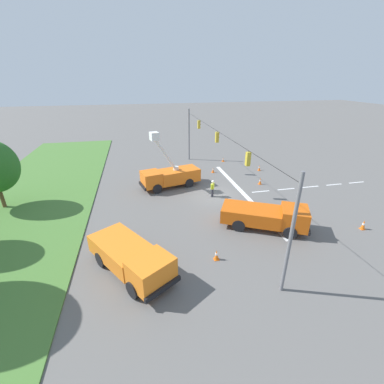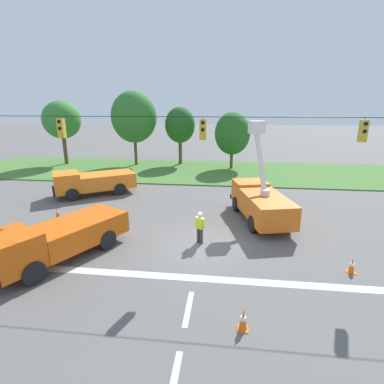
# 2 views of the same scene
# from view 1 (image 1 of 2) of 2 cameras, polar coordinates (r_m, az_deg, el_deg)

# --- Properties ---
(ground_plane) EXTENTS (200.00, 200.00, 0.00)m
(ground_plane) POSITION_cam_1_polar(r_m,az_deg,el_deg) (26.43, 5.09, -0.86)
(ground_plane) COLOR #605E5B
(grass_verge) EXTENTS (56.00, 12.00, 0.10)m
(grass_verge) POSITION_cam_1_polar(r_m,az_deg,el_deg) (27.49, -33.75, -4.03)
(grass_verge) COLOR #477533
(grass_verge) RESTS_ON ground
(lane_markings) EXTENTS (17.60, 15.25, 0.01)m
(lane_markings) POSITION_cam_1_polar(r_m,az_deg,el_deg) (28.06, 14.07, 0.02)
(lane_markings) COLOR silver
(lane_markings) RESTS_ON ground
(signal_gantry) EXTENTS (26.20, 0.33, 7.20)m
(signal_gantry) POSITION_cam_1_polar(r_m,az_deg,el_deg) (24.91, 5.46, 8.44)
(signal_gantry) COLOR slate
(signal_gantry) RESTS_ON ground
(utility_truck_bucket_lift) EXTENTS (3.75, 6.82, 6.15)m
(utility_truck_bucket_lift) POSITION_cam_1_polar(r_m,az_deg,el_deg) (28.15, -4.99, 3.68)
(utility_truck_bucket_lift) COLOR orange
(utility_truck_bucket_lift) RESTS_ON ground
(utility_truck_support_near) EXTENTS (6.70, 5.54, 2.02)m
(utility_truck_support_near) POSITION_cam_1_polar(r_m,az_deg,el_deg) (16.59, -13.30, -13.88)
(utility_truck_support_near) COLOR orange
(utility_truck_support_near) RESTS_ON ground
(utility_truck_support_far) EXTENTS (5.24, 7.05, 2.02)m
(utility_truck_support_far) POSITION_cam_1_polar(r_m,az_deg,el_deg) (21.29, 16.18, -5.07)
(utility_truck_support_far) COLOR #D6560F
(utility_truck_support_far) RESTS_ON ground
(road_worker) EXTENTS (0.54, 0.44, 1.77)m
(road_worker) POSITION_cam_1_polar(r_m,az_deg,el_deg) (25.86, 4.57, 1.00)
(road_worker) COLOR #383842
(road_worker) RESTS_ON ground
(traffic_cone_foreground_left) EXTENTS (0.36, 0.36, 0.77)m
(traffic_cone_foreground_left) POSITION_cam_1_polar(r_m,az_deg,el_deg) (17.61, 5.47, -13.70)
(traffic_cone_foreground_left) COLOR orange
(traffic_cone_foreground_left) RESTS_ON ground
(traffic_cone_foreground_right) EXTENTS (0.36, 0.36, 0.77)m
(traffic_cone_foreground_right) POSITION_cam_1_polar(r_m,az_deg,el_deg) (30.08, 14.92, 2.37)
(traffic_cone_foreground_right) COLOR orange
(traffic_cone_foreground_right) RESTS_ON ground
(traffic_cone_mid_left) EXTENTS (0.36, 0.36, 0.59)m
(traffic_cone_mid_left) POSITION_cam_1_polar(r_m,az_deg,el_deg) (37.47, 6.94, 7.17)
(traffic_cone_mid_left) COLOR orange
(traffic_cone_mid_left) RESTS_ON ground
(traffic_cone_mid_right) EXTENTS (0.36, 0.36, 0.82)m
(traffic_cone_mid_right) POSITION_cam_1_polar(r_m,az_deg,el_deg) (24.73, 33.82, -6.04)
(traffic_cone_mid_right) COLOR orange
(traffic_cone_mid_right) RESTS_ON ground
(traffic_cone_near_bucket) EXTENTS (0.36, 0.36, 0.69)m
(traffic_cone_near_bucket) POSITION_cam_1_polar(r_m,az_deg,el_deg) (32.87, 4.69, 4.92)
(traffic_cone_near_bucket) COLOR orange
(traffic_cone_near_bucket) RESTS_ON ground
(traffic_cone_lane_edge_a) EXTENTS (0.36, 0.36, 0.72)m
(traffic_cone_lane_edge_a) POSITION_cam_1_polar(r_m,az_deg,el_deg) (34.57, 14.74, 5.21)
(traffic_cone_lane_edge_a) COLOR orange
(traffic_cone_lane_edge_a) RESTS_ON ground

